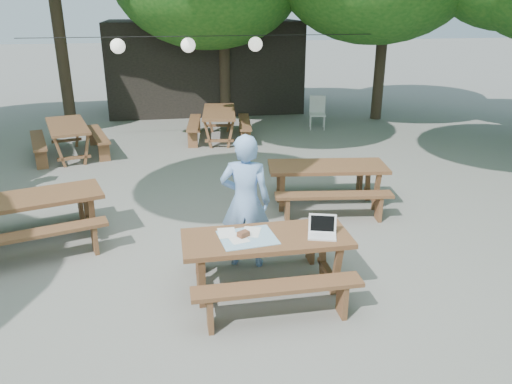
{
  "coord_description": "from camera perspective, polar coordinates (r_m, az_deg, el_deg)",
  "views": [
    {
      "loc": [
        -0.78,
        -6.21,
        3.36
      ],
      "look_at": [
        0.29,
        -0.27,
        1.05
      ],
      "focal_mm": 35.0,
      "sensor_mm": 36.0,
      "label": 1
    }
  ],
  "objects": [
    {
      "name": "picnic_table_far_w",
      "position": [
        12.27,
        -20.59,
        5.6
      ],
      "size": [
        2.01,
        2.24,
        0.75
      ],
      "rotation": [
        0.0,
        0.0,
        1.83
      ],
      "color": "#50321C",
      "rests_on": "ground"
    },
    {
      "name": "ground",
      "position": [
        7.1,
        -2.71,
        -7.29
      ],
      "size": [
        80.0,
        80.0,
        0.0
      ],
      "primitive_type": "plane",
      "color": "#63635F",
      "rests_on": "ground"
    },
    {
      "name": "main_picnic_table",
      "position": [
        6.11,
        1.17,
        -8.13
      ],
      "size": [
        2.0,
        1.58,
        0.75
      ],
      "color": "#50321C",
      "rests_on": "ground"
    },
    {
      "name": "picnic_table_nw",
      "position": [
        7.95,
        -24.21,
        -2.95
      ],
      "size": [
        2.27,
        2.05,
        0.75
      ],
      "rotation": [
        0.0,
        0.0,
        0.28
      ],
      "color": "#50321C",
      "rests_on": "ground"
    },
    {
      "name": "pavilion",
      "position": [
        16.87,
        -5.95,
        14.19
      ],
      "size": [
        6.0,
        3.0,
        2.8
      ],
      "primitive_type": "cube",
      "color": "black",
      "rests_on": "ground"
    },
    {
      "name": "tabletop_clutter",
      "position": [
        5.91,
        -1.16,
        -5.11
      ],
      "size": [
        0.71,
        0.62,
        0.08
      ],
      "color": "#378FBD",
      "rests_on": "main_picnic_table"
    },
    {
      "name": "paper_lanterns",
      "position": [
        12.26,
        -7.7,
        16.32
      ],
      "size": [
        9.0,
        0.34,
        0.38
      ],
      "color": "black",
      "rests_on": "ground"
    },
    {
      "name": "plastic_chair",
      "position": [
        14.25,
        7.0,
        8.23
      ],
      "size": [
        0.53,
        0.53,
        0.9
      ],
      "rotation": [
        0.0,
        0.0,
        -0.24
      ],
      "color": "silver",
      "rests_on": "ground"
    },
    {
      "name": "picnic_table_ne",
      "position": [
        8.72,
        8.06,
        0.81
      ],
      "size": [
        2.09,
        1.81,
        0.75
      ],
      "rotation": [
        0.0,
        0.0,
        -0.13
      ],
      "color": "#50321C",
      "rests_on": "ground"
    },
    {
      "name": "laptop",
      "position": [
        6.0,
        7.58,
        -4.36
      ],
      "size": [
        0.39,
        0.34,
        0.24
      ],
      "rotation": [
        0.0,
        0.0,
        -0.29
      ],
      "color": "white",
      "rests_on": "main_picnic_table"
    },
    {
      "name": "picnic_table_far_e",
      "position": [
        12.98,
        -4.2,
        7.67
      ],
      "size": [
        1.79,
        2.08,
        0.75
      ],
      "rotation": [
        0.0,
        0.0,
        1.45
      ],
      "color": "#50321C",
      "rests_on": "ground"
    },
    {
      "name": "woman",
      "position": [
        6.53,
        -1.21,
        -1.1
      ],
      "size": [
        0.76,
        0.6,
        1.82
      ],
      "primitive_type": "imported",
      "rotation": [
        0.0,
        0.0,
        2.87
      ],
      "color": "#7FA9E7",
      "rests_on": "ground"
    }
  ]
}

